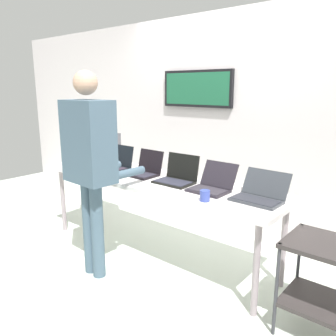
# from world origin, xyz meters

# --- Properties ---
(ground) EXTENTS (8.00, 8.00, 0.04)m
(ground) POSITION_xyz_m (0.00, 0.00, -0.02)
(ground) COLOR silver
(back_wall) EXTENTS (8.00, 0.11, 2.47)m
(back_wall) POSITION_xyz_m (-0.01, 1.13, 1.24)
(back_wall) COLOR silver
(back_wall) RESTS_ON ground
(workbench) EXTENTS (2.61, 0.70, 0.78)m
(workbench) POSITION_xyz_m (0.00, 0.00, 0.73)
(workbench) COLOR white
(workbench) RESTS_ON ground
(equipment_box) EXTENTS (0.44, 0.35, 0.34)m
(equipment_box) POSITION_xyz_m (-1.04, 0.15, 0.95)
(equipment_box) COLOR #56545A
(equipment_box) RESTS_ON workbench
(laptop_station_0) EXTENTS (0.33, 0.28, 0.24)m
(laptop_station_0) POSITION_xyz_m (-0.59, 0.03, 0.84)
(laptop_station_0) COLOR black
(laptop_station_0) RESTS_ON workbench
(laptop_station_1) EXTENTS (0.31, 0.29, 0.24)m
(laptop_station_1) POSITION_xyz_m (-0.17, 0.04, 0.84)
(laptop_station_1) COLOR black
(laptop_station_1) RESTS_ON workbench
(laptop_station_2) EXTENTS (0.35, 0.29, 0.25)m
(laptop_station_2) POSITION_xyz_m (0.26, 0.03, 0.84)
(laptop_station_2) COLOR black
(laptop_station_2) RESTS_ON workbench
(laptop_station_3) EXTENTS (0.32, 0.34, 0.22)m
(laptop_station_3) POSITION_xyz_m (0.64, 0.02, 0.84)
(laptop_station_3) COLOR #242027
(laptop_station_3) RESTS_ON workbench
(laptop_station_4) EXTENTS (0.38, 0.33, 0.21)m
(laptop_station_4) POSITION_xyz_m (1.07, 0.04, 0.84)
(laptop_station_4) COLOR #35393F
(laptop_station_4) RESTS_ON workbench
(person) EXTENTS (0.45, 0.60, 1.77)m
(person) POSITION_xyz_m (-0.16, -0.62, 1.08)
(person) COLOR #435A6B
(person) RESTS_ON ground
(coffee_mug) EXTENTS (0.08, 0.08, 0.09)m
(coffee_mug) POSITION_xyz_m (0.75, -0.25, 0.83)
(coffee_mug) COLOR #3849A2
(coffee_mug) RESTS_ON workbench
(paper_sheet) EXTENTS (0.21, 0.30, 0.00)m
(paper_sheet) POSITION_xyz_m (0.18, -0.17, 0.79)
(paper_sheet) COLOR white
(paper_sheet) RESTS_ON workbench
(storage_cart) EXTENTS (0.56, 0.44, 0.67)m
(storage_cart) POSITION_xyz_m (1.66, -0.15, 0.44)
(storage_cart) COLOR #322C2C
(storage_cart) RESTS_ON ground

